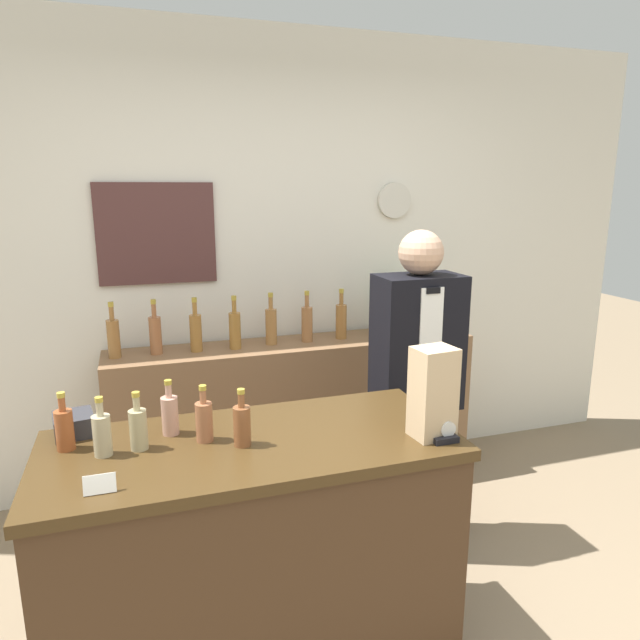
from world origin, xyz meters
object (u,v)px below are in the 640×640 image
object	(u,v)px
shopkeeper	(415,395)
paper_bag	(433,393)
tape_dispenser	(445,435)
potted_plant	(407,305)

from	to	relation	value
shopkeeper	paper_bag	distance (m)	0.85
shopkeeper	paper_bag	xyz separation A→B (m)	(-0.32, -0.72, 0.30)
paper_bag	tape_dispenser	world-z (taller)	paper_bag
paper_bag	tape_dispenser	bearing A→B (deg)	-65.60
potted_plant	tape_dispenser	distance (m)	1.67
shopkeeper	paper_bag	size ratio (longest dim) A/B	5.00
potted_plant	paper_bag	bearing A→B (deg)	-113.33
paper_bag	potted_plant	bearing A→B (deg)	66.67
shopkeeper	tape_dispenser	bearing A→B (deg)	-110.73
potted_plant	paper_bag	xyz separation A→B (m)	(-0.64, -1.49, 0.02)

